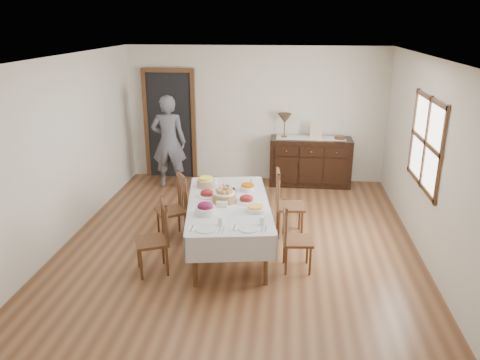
# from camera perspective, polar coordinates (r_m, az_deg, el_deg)

# --- Properties ---
(ground) EXTENTS (6.00, 6.00, 0.00)m
(ground) POSITION_cam_1_polar(r_m,az_deg,el_deg) (6.76, -0.09, -7.91)
(ground) COLOR brown
(room_shell) EXTENTS (5.02, 6.02, 2.65)m
(room_shell) POSITION_cam_1_polar(r_m,az_deg,el_deg) (6.61, -0.97, 6.62)
(room_shell) COLOR silver
(room_shell) RESTS_ON ground
(dining_table) EXTENTS (1.39, 2.26, 0.73)m
(dining_table) POSITION_cam_1_polar(r_m,az_deg,el_deg) (6.33, -1.41, -3.46)
(dining_table) COLOR silver
(dining_table) RESTS_ON ground
(chair_left_near) EXTENTS (0.52, 0.52, 0.95)m
(chair_left_near) POSITION_cam_1_polar(r_m,az_deg,el_deg) (5.99, -10.30, -6.84)
(chair_left_near) COLOR #53321B
(chair_left_near) RESTS_ON ground
(chair_left_far) EXTENTS (0.55, 0.55, 0.96)m
(chair_left_far) POSITION_cam_1_polar(r_m,az_deg,el_deg) (6.86, -8.01, -3.23)
(chair_left_far) COLOR #53321B
(chair_left_far) RESTS_ON ground
(chair_right_near) EXTENTS (0.40, 0.40, 0.90)m
(chair_right_near) POSITION_cam_1_polar(r_m,az_deg,el_deg) (5.99, 6.60, -6.91)
(chair_right_near) COLOR #53321B
(chair_right_near) RESTS_ON ground
(chair_right_far) EXTENTS (0.45, 0.45, 1.00)m
(chair_right_far) POSITION_cam_1_polar(r_m,az_deg,el_deg) (6.92, 5.71, -2.75)
(chair_right_far) COLOR #53321B
(chair_right_far) RESTS_ON ground
(sideboard) EXTENTS (1.54, 0.56, 0.92)m
(sideboard) POSITION_cam_1_polar(r_m,az_deg,el_deg) (9.10, 8.56, 2.22)
(sideboard) COLOR black
(sideboard) RESTS_ON ground
(person) EXTENTS (0.61, 0.41, 1.89)m
(person) POSITION_cam_1_polar(r_m,az_deg,el_deg) (8.84, -8.69, 4.96)
(person) COLOR #545561
(person) RESTS_ON ground
(bread_basket) EXTENTS (0.32, 0.32, 0.19)m
(bread_basket) POSITION_cam_1_polar(r_m,az_deg,el_deg) (6.30, -1.93, -1.92)
(bread_basket) COLOR olive
(bread_basket) RESTS_ON dining_table
(egg_basket) EXTENTS (0.26, 0.26, 0.11)m
(egg_basket) POSITION_cam_1_polar(r_m,az_deg,el_deg) (6.64, -1.68, -1.19)
(egg_basket) COLOR black
(egg_basket) RESTS_ON dining_table
(ham_platter_a) EXTENTS (0.31, 0.31, 0.11)m
(ham_platter_a) POSITION_cam_1_polar(r_m,az_deg,el_deg) (6.52, -4.04, -1.70)
(ham_platter_a) COLOR silver
(ham_platter_a) RESTS_ON dining_table
(ham_platter_b) EXTENTS (0.30, 0.30, 0.11)m
(ham_platter_b) POSITION_cam_1_polar(r_m,az_deg,el_deg) (6.31, 0.80, -2.38)
(ham_platter_b) COLOR silver
(ham_platter_b) RESTS_ON dining_table
(beet_bowl) EXTENTS (0.26, 0.26, 0.16)m
(beet_bowl) POSITION_cam_1_polar(r_m,az_deg,el_deg) (5.92, -4.26, -3.53)
(beet_bowl) COLOR silver
(beet_bowl) RESTS_ON dining_table
(carrot_bowl) EXTENTS (0.22, 0.22, 0.10)m
(carrot_bowl) POSITION_cam_1_polar(r_m,az_deg,el_deg) (6.71, 0.94, -0.92)
(carrot_bowl) COLOR silver
(carrot_bowl) RESTS_ON dining_table
(pineapple_bowl) EXTENTS (0.27, 0.27, 0.14)m
(pineapple_bowl) POSITION_cam_1_polar(r_m,az_deg,el_deg) (6.88, -4.16, -0.29)
(pineapple_bowl) COLOR tan
(pineapple_bowl) RESTS_ON dining_table
(casserole_dish) EXTENTS (0.26, 0.26, 0.07)m
(casserole_dish) POSITION_cam_1_polar(r_m,az_deg,el_deg) (6.01, 1.89, -3.49)
(casserole_dish) COLOR silver
(casserole_dish) RESTS_ON dining_table
(butter_dish) EXTENTS (0.15, 0.11, 0.07)m
(butter_dish) POSITION_cam_1_polar(r_m,az_deg,el_deg) (6.15, -2.22, -2.91)
(butter_dish) COLOR silver
(butter_dish) RESTS_ON dining_table
(setting_left) EXTENTS (0.44, 0.31, 0.10)m
(setting_left) POSITION_cam_1_polar(r_m,az_deg,el_deg) (5.55, -3.58, -5.65)
(setting_left) COLOR silver
(setting_left) RESTS_ON dining_table
(setting_right) EXTENTS (0.44, 0.31, 0.10)m
(setting_right) POSITION_cam_1_polar(r_m,az_deg,el_deg) (5.55, 1.58, -5.59)
(setting_right) COLOR silver
(setting_right) RESTS_ON dining_table
(glass_far_a) EXTENTS (0.06, 0.06, 0.10)m
(glass_far_a) POSITION_cam_1_polar(r_m,az_deg,el_deg) (6.93, -3.05, -0.22)
(glass_far_a) COLOR white
(glass_far_a) RESTS_ON dining_table
(glass_far_b) EXTENTS (0.06, 0.06, 0.11)m
(glass_far_b) POSITION_cam_1_polar(r_m,az_deg,el_deg) (6.92, 1.48, -0.21)
(glass_far_b) COLOR white
(glass_far_b) RESTS_ON dining_table
(runner) EXTENTS (1.30, 0.35, 0.01)m
(runner) POSITION_cam_1_polar(r_m,az_deg,el_deg) (9.00, 8.63, 5.11)
(runner) COLOR white
(runner) RESTS_ON sideboard
(table_lamp) EXTENTS (0.26, 0.26, 0.46)m
(table_lamp) POSITION_cam_1_polar(r_m,az_deg,el_deg) (8.91, 5.47, 7.41)
(table_lamp) COLOR brown
(table_lamp) RESTS_ON sideboard
(picture_frame) EXTENTS (0.22, 0.08, 0.28)m
(picture_frame) POSITION_cam_1_polar(r_m,az_deg,el_deg) (8.89, 9.25, 5.80)
(picture_frame) COLOR #CEB791
(picture_frame) RESTS_ON sideboard
(deco_bowl) EXTENTS (0.20, 0.20, 0.06)m
(deco_bowl) POSITION_cam_1_polar(r_m,az_deg,el_deg) (8.99, 12.08, 5.04)
(deco_bowl) COLOR #53321B
(deco_bowl) RESTS_ON sideboard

